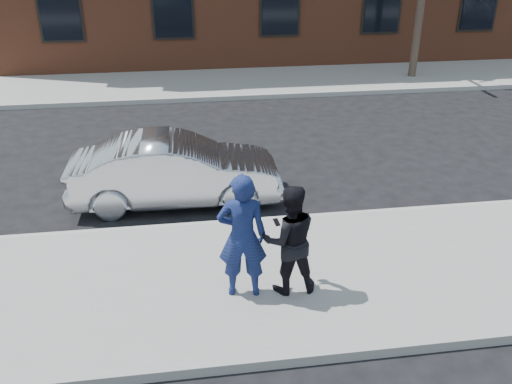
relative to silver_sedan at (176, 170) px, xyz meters
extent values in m
plane|color=black|center=(3.81, -2.76, -0.67)|extent=(100.00, 100.00, 0.00)
cube|color=gray|center=(3.81, -3.01, -0.59)|extent=(50.00, 3.50, 0.15)
cube|color=#999691|center=(3.81, -1.21, -0.59)|extent=(50.00, 0.10, 0.15)
cube|color=gray|center=(3.81, 8.49, -0.59)|extent=(50.00, 3.50, 0.15)
cube|color=#999691|center=(3.81, 6.69, -0.59)|extent=(50.00, 0.10, 0.15)
cube|color=black|center=(-3.69, 10.18, 1.53)|extent=(1.30, 0.06, 1.70)
cube|color=black|center=(7.71, 10.18, 1.53)|extent=(1.30, 0.06, 1.70)
cylinder|color=#372920|center=(8.31, 8.24, 1.58)|extent=(0.26, 0.26, 4.20)
imported|color=#B7BABF|center=(0.00, 0.00, 0.00)|extent=(4.07, 1.48, 1.33)
imported|color=navy|center=(0.90, -3.34, 0.42)|extent=(0.73, 0.52, 1.88)
cube|color=black|center=(0.87, -3.11, 0.72)|extent=(0.08, 0.13, 0.08)
imported|color=black|center=(1.56, -3.33, 0.31)|extent=(0.82, 0.65, 1.66)
cube|color=black|center=(1.41, -3.16, 0.51)|extent=(0.10, 0.15, 0.06)
camera|label=1|loc=(0.17, -9.70, 4.28)|focal=38.00mm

